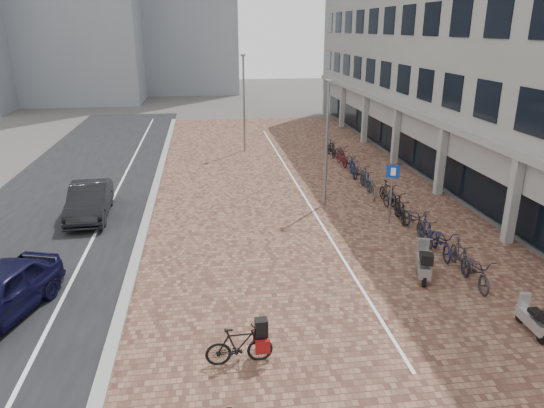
{
  "coord_description": "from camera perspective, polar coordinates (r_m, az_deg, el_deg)",
  "views": [
    {
      "loc": [
        -2.51,
        -12.44,
        7.82
      ],
      "look_at": [
        0.0,
        6.0,
        1.3
      ],
      "focal_mm": 33.39,
      "sensor_mm": 36.0,
      "label": 1
    }
  ],
  "objects": [
    {
      "name": "office_building",
      "position": [
        32.38,
        22.08,
        19.1
      ],
      "size": [
        8.4,
        40.0,
        15.0
      ],
      "color": "gray",
      "rests_on": "ground"
    },
    {
      "name": "scooter_back",
      "position": [
        15.51,
        27.34,
        -11.3
      ],
      "size": [
        0.5,
        1.42,
        0.97
      ],
      "primitive_type": null,
      "rotation": [
        0.0,
        0.0,
        -0.05
      ],
      "color": "#ABAAB0",
      "rests_on": "ground"
    },
    {
      "name": "scooter_front",
      "position": [
        17.3,
        16.75,
        -6.26
      ],
      "size": [
        1.08,
        1.81,
        1.19
      ],
      "primitive_type": null,
      "rotation": [
        0.0,
        0.0,
        -0.34
      ],
      "color": "gray",
      "rests_on": "ground"
    },
    {
      "name": "lamp_near",
      "position": [
        22.89,
        6.17,
        6.57
      ],
      "size": [
        0.12,
        0.12,
        5.63
      ],
      "primitive_type": "cylinder",
      "color": "slate",
      "rests_on": "ground"
    },
    {
      "name": "curb",
      "position": [
        25.77,
        -13.15,
        1.29
      ],
      "size": [
        0.35,
        42.0,
        0.14
      ],
      "primitive_type": "cube",
      "color": "gray",
      "rests_on": "ground"
    },
    {
      "name": "hero_bike",
      "position": [
        12.77,
        -3.73,
        -15.58
      ],
      "size": [
        1.69,
        0.55,
        1.18
      ],
      "rotation": [
        0.0,
        0.0,
        1.62
      ],
      "color": "black",
      "rests_on": "ground"
    },
    {
      "name": "bike_row",
      "position": [
        25.16,
        11.64,
        2.04
      ],
      "size": [
        1.41,
        20.44,
        1.05
      ],
      "color": "black",
      "rests_on": "ground"
    },
    {
      "name": "parking_line",
      "position": [
        26.08,
        3.02,
        1.91
      ],
      "size": [
        0.1,
        30.0,
        0.0
      ],
      "primitive_type": "cube",
      "color": "white",
      "rests_on": "plaza_brick"
    },
    {
      "name": "lane_line",
      "position": [
        26.04,
        -17.3,
        0.99
      ],
      "size": [
        0.12,
        44.0,
        0.0
      ],
      "primitive_type": "cube",
      "color": "white",
      "rests_on": "street_asphalt"
    },
    {
      "name": "street_asphalt",
      "position": [
        26.47,
        -21.56,
        0.74
      ],
      "size": [
        8.0,
        50.0,
        0.03
      ],
      "primitive_type": "cube",
      "color": "black",
      "rests_on": "ground"
    },
    {
      "name": "ground",
      "position": [
        14.9,
        3.18,
        -12.37
      ],
      "size": [
        140.0,
        140.0,
        0.0
      ],
      "primitive_type": "plane",
      "color": "#474442",
      "rests_on": "ground"
    },
    {
      "name": "parking_sign",
      "position": [
        21.21,
        13.36,
        2.13
      ],
      "size": [
        0.51,
        0.25,
        2.58
      ],
      "rotation": [
        0.0,
        0.0,
        -0.41
      ],
      "color": "slate",
      "rests_on": "ground"
    },
    {
      "name": "car_dark",
      "position": [
        23.21,
        -19.88,
        0.34
      ],
      "size": [
        1.8,
        4.53,
        1.47
      ],
      "primitive_type": "imported",
      "rotation": [
        0.0,
        0.0,
        0.06
      ],
      "color": "black",
      "rests_on": "ground"
    },
    {
      "name": "plaza_brick",
      "position": [
        26.05,
        2.58,
        1.84
      ],
      "size": [
        14.5,
        42.0,
        0.04
      ],
      "primitive_type": "cube",
      "color": "brown",
      "rests_on": "ground"
    },
    {
      "name": "lamp_far",
      "position": [
        33.41,
        -3.19,
        11.13
      ],
      "size": [
        0.12,
        0.12,
        6.16
      ],
      "primitive_type": "cylinder",
      "color": "slate",
      "rests_on": "ground"
    }
  ]
}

